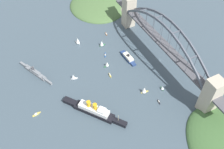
# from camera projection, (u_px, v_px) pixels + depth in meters

# --- Properties ---
(ground_plane) EXTENTS (1400.00, 1400.00, 0.00)m
(ground_plane) POSITION_uv_depth(u_px,v_px,m) (160.00, 60.00, 368.08)
(ground_plane) COLOR #3D4C56
(harbor_arch_bridge) EXTENTS (259.66, 17.87, 68.14)m
(harbor_arch_bridge) POSITION_uv_depth(u_px,v_px,m) (163.00, 45.00, 346.66)
(harbor_arch_bridge) COLOR #ADA38E
(harbor_arch_bridge) RESTS_ON ground
(headland_east_shore) EXTENTS (113.81, 100.38, 19.30)m
(headland_east_shore) POSITION_uv_depth(u_px,v_px,m) (98.00, 7.00, 465.27)
(headland_east_shore) COLOR #476638
(headland_east_shore) RESTS_ON ground
(ocean_liner) EXTENTS (73.17, 57.98, 19.19)m
(ocean_liner) POSITION_uv_depth(u_px,v_px,m) (94.00, 110.00, 301.38)
(ocean_liner) COLOR black
(ocean_liner) RESTS_ON ground
(naval_cruiser) EXTENTS (61.20, 30.66, 16.69)m
(naval_cruiser) POSITION_uv_depth(u_px,v_px,m) (35.00, 72.00, 347.53)
(naval_cruiser) COLOR slate
(naval_cruiser) RESTS_ON ground
(harbor_ferry_steamer) EXTENTS (35.54, 9.80, 8.28)m
(harbor_ferry_steamer) POSITION_uv_depth(u_px,v_px,m) (128.00, 57.00, 368.31)
(harbor_ferry_steamer) COLOR navy
(harbor_ferry_steamer) RESTS_ON ground
(seaplane_taxiing_near_bridge) EXTENTS (9.40, 9.26, 4.90)m
(seaplane_taxiing_near_bridge) POSITION_uv_depth(u_px,v_px,m) (167.00, 47.00, 384.99)
(seaplane_taxiing_near_bridge) COLOR #B7B7B2
(seaplane_taxiing_near_bridge) RESTS_ON ground
(small_boat_0) EXTENTS (7.54, 2.54, 2.23)m
(small_boat_0) POSITION_uv_depth(u_px,v_px,m) (159.00, 102.00, 315.73)
(small_boat_0) COLOR black
(small_boat_0) RESTS_ON ground
(small_boat_1) EXTENTS (9.56, 5.79, 1.90)m
(small_boat_1) POSITION_uv_depth(u_px,v_px,m) (105.00, 55.00, 374.91)
(small_boat_1) COLOR #234C8C
(small_boat_1) RESTS_ON ground
(small_boat_2) EXTENTS (7.23, 4.50, 6.78)m
(small_boat_2) POSITION_uv_depth(u_px,v_px,m) (162.00, 88.00, 328.18)
(small_boat_2) COLOR #2D6B3D
(small_boat_2) RESTS_ON ground
(small_boat_3) EXTENTS (4.23, 10.95, 2.30)m
(small_boat_3) POSITION_uv_depth(u_px,v_px,m) (36.00, 114.00, 303.07)
(small_boat_3) COLOR gold
(small_boat_3) RESTS_ON ground
(small_boat_4) EXTENTS (6.24, 10.32, 10.66)m
(small_boat_4) POSITION_uv_depth(u_px,v_px,m) (102.00, 43.00, 386.51)
(small_boat_4) COLOR #2D6B3D
(small_boat_4) RESTS_ON ground
(small_boat_5) EXTENTS (8.67, 2.53, 2.52)m
(small_boat_5) POSITION_uv_depth(u_px,v_px,m) (110.00, 75.00, 346.59)
(small_boat_5) COLOR gold
(small_boat_5) RESTS_ON ground
(small_boat_6) EXTENTS (10.36, 7.34, 11.89)m
(small_boat_6) POSITION_uv_depth(u_px,v_px,m) (78.00, 41.00, 389.99)
(small_boat_6) COLOR silver
(small_boat_6) RESTS_ON ground
(small_boat_7) EXTENTS (8.46, 3.18, 2.01)m
(small_boat_7) POSITION_uv_depth(u_px,v_px,m) (106.00, 34.00, 409.09)
(small_boat_7) COLOR brown
(small_boat_7) RESTS_ON ground
(small_boat_8) EXTENTS (6.43, 10.73, 11.43)m
(small_boat_8) POSITION_uv_depth(u_px,v_px,m) (144.00, 90.00, 323.09)
(small_boat_8) COLOR gold
(small_boat_8) RESTS_ON ground
(small_boat_9) EXTENTS (5.06, 8.95, 9.71)m
(small_boat_9) POSITION_uv_depth(u_px,v_px,m) (107.00, 64.00, 356.21)
(small_boat_9) COLOR #2D6B3D
(small_boat_9) RESTS_ON ground
(small_boat_10) EXTENTS (6.39, 9.59, 9.22)m
(small_boat_10) POSITION_uv_depth(u_px,v_px,m) (73.00, 77.00, 340.10)
(small_boat_10) COLOR silver
(small_boat_10) RESTS_ON ground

